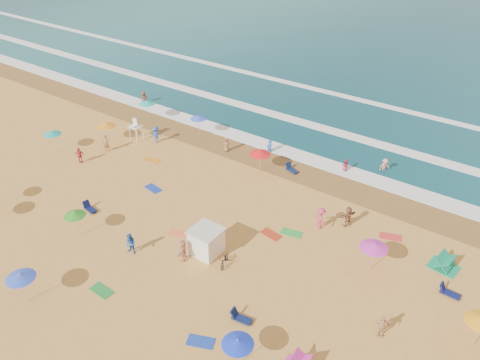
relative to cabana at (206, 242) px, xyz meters
The scene contains 13 objects.
ground 5.08m from the cabana, 159.21° to the left, with size 220.00×220.00×0.00m, color gold.
ocean 85.90m from the cabana, 93.11° to the left, with size 220.00×140.00×0.18m, color #0C4756.
wet_sand 15.04m from the cabana, 108.08° to the left, with size 220.00×220.00×0.00m, color olive.
surf_foam 23.57m from the cabana, 101.40° to the left, with size 200.00×18.70×0.05m.
cabana is the anchor object (origin of this frame).
cabana_roof 1.06m from the cabana, ahead, with size 2.20×2.20×0.12m, color silver.
bicycle 2.01m from the cabana, ahead, with size 0.56×1.62×0.85m, color black.
lifeguard_stand 20.18m from the cabana, 150.55° to the left, with size 1.20×1.20×2.10m, color white, non-canonical shape.
beach_umbrellas 6.66m from the cabana, 162.87° to the left, with size 51.79×29.84×0.76m.
loungers 1.52m from the cabana, 66.76° to the right, with size 42.39×26.20×0.34m.
towels 1.16m from the cabana, 138.33° to the left, with size 39.50×19.97×0.03m.
popup_tents 12.95m from the cabana, ahead, with size 6.50×15.39×1.20m.
beachgoers 8.99m from the cabana, 120.95° to the left, with size 42.03×23.57×2.12m.
Camera 1 is at (22.10, -22.10, 23.56)m, focal length 35.00 mm.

